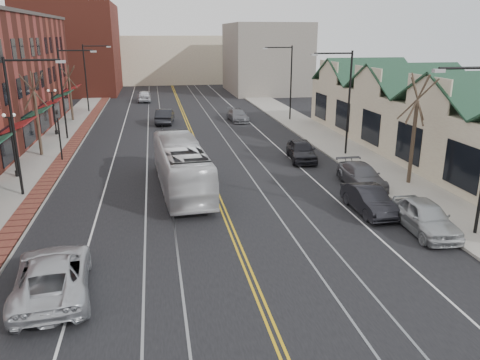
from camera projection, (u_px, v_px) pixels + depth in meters
name	position (u px, v px, depth m)	size (l,w,h in m)	color
ground	(276.00, 337.00, 15.06)	(160.00, 160.00, 0.00)	black
sidewalk_left	(30.00, 177.00, 31.75)	(4.00, 120.00, 0.15)	gray
sidewalk_right	(362.00, 160.00, 35.87)	(4.00, 120.00, 0.15)	gray
building_right	(436.00, 129.00, 36.24)	(8.00, 36.00, 4.60)	#C5B298
backdrop_left	(73.00, 49.00, 75.93)	(14.00, 18.00, 14.00)	maroon
backdrop_mid	(169.00, 59.00, 93.50)	(22.00, 14.00, 9.00)	#C5B298
backdrop_right	(265.00, 58.00, 77.00)	(12.00, 16.00, 11.00)	slate
streetlight_l_1	(20.00, 113.00, 26.68)	(3.33, 0.25, 8.00)	black
streetlight_l_2	(67.00, 84.00, 41.70)	(3.33, 0.25, 8.00)	black
streetlight_l_3	(89.00, 71.00, 56.72)	(3.33, 0.25, 8.00)	black
streetlight_r_1	(344.00, 92.00, 36.10)	(3.33, 0.25, 8.00)	black
streetlight_r_2	(287.00, 75.00, 51.12)	(3.33, 0.25, 8.00)	black
lamppost_l_2	(13.00, 147.00, 30.98)	(0.84, 0.28, 4.27)	black
lamppost_l_3	(54.00, 113.00, 44.12)	(0.84, 0.28, 4.27)	black
tree_left_near	(36.00, 112.00, 36.27)	(1.78, 1.37, 6.48)	#382B21
tree_left_far	(70.00, 92.00, 51.36)	(1.66, 1.28, 6.02)	#382B21
tree_right_mid	(414.00, 127.00, 29.23)	(1.90, 1.46, 6.93)	#382B21
traffic_signal	(59.00, 131.00, 35.07)	(0.18, 0.15, 3.80)	black
transit_bus	(181.00, 166.00, 28.91)	(2.56, 10.93, 3.05)	silver
parked_suv	(53.00, 275.00, 17.34)	(2.62, 5.68, 1.58)	#BBBDC3
parked_car_a	(425.00, 217.00, 22.84)	(1.88, 4.68, 1.59)	#A8ACAF
parked_car_b	(369.00, 200.00, 25.42)	(1.53, 4.38, 1.44)	black
parked_car_c	(362.00, 176.00, 29.74)	(1.98, 4.87, 1.41)	#5D5D64
parked_car_d	(301.00, 150.00, 35.91)	(1.87, 4.66, 1.59)	black
distant_car_left	(165.00, 116.00, 50.63)	(1.71, 4.91, 1.62)	black
distant_car_right	(238.00, 115.00, 52.01)	(1.86, 4.58, 1.33)	slate
distant_car_far	(144.00, 96.00, 67.10)	(1.92, 4.76, 1.62)	silver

